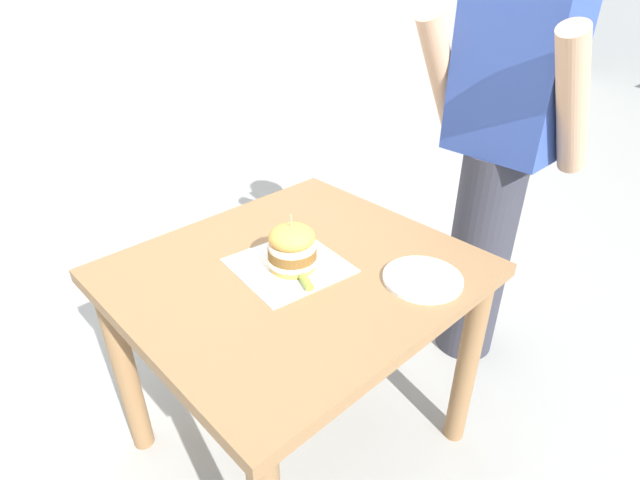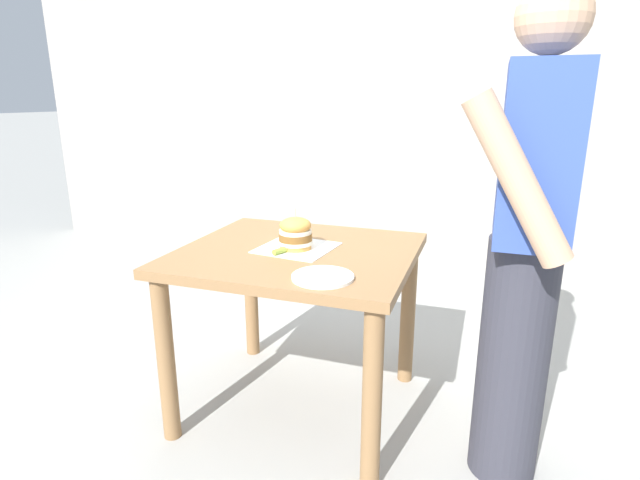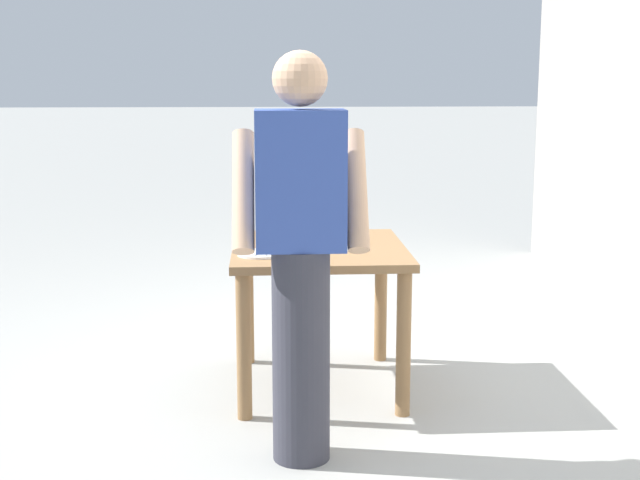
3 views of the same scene
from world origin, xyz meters
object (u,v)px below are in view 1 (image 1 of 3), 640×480
(pickle_spear, at_px, (305,280))
(sandwich, at_px, (293,248))
(patio_table, at_px, (296,303))
(side_plate_with_forks, at_px, (423,279))
(diner_across_table, at_px, (497,157))

(pickle_spear, bearing_deg, sandwich, 159.90)
(patio_table, bearing_deg, pickle_spear, -23.56)
(patio_table, height_order, sandwich, sandwich)
(sandwich, bearing_deg, pickle_spear, -20.10)
(pickle_spear, bearing_deg, side_plate_with_forks, 49.59)
(pickle_spear, xyz_separation_m, side_plate_with_forks, (0.21, 0.25, -0.01))
(patio_table, height_order, side_plate_with_forks, side_plate_with_forks)
(sandwich, distance_m, diner_across_table, 0.88)
(patio_table, relative_size, pickle_spear, 11.39)
(pickle_spear, height_order, diner_across_table, diner_across_table)
(pickle_spear, relative_size, side_plate_with_forks, 0.38)
(sandwich, height_order, side_plate_with_forks, sandwich)
(side_plate_with_forks, bearing_deg, diner_across_table, 104.49)
(side_plate_with_forks, xyz_separation_m, diner_across_table, (-0.17, 0.65, 0.14))
(side_plate_with_forks, bearing_deg, patio_table, -144.25)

